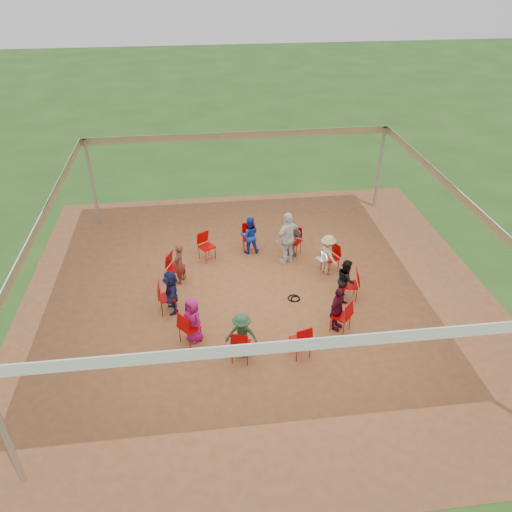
{
  "coord_description": "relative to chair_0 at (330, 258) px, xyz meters",
  "views": [
    {
      "loc": [
        -1.45,
        -11.02,
        8.39
      ],
      "look_at": [
        -0.03,
        0.3,
        1.16
      ],
      "focal_mm": 35.0,
      "sensor_mm": 36.0,
      "label": 1
    }
  ],
  "objects": [
    {
      "name": "chair_6",
      "position": [
        -4.16,
        -2.63,
        0.0
      ],
      "size": [
        0.61,
        0.61,
        0.9
      ],
      "primitive_type": null,
      "rotation": [
        0.0,
        0.0,
        -0.87
      ],
      "color": "#A30001",
      "rests_on": "ground"
    },
    {
      "name": "chair_4",
      "position": [
        -4.53,
        0.04,
        0.0
      ],
      "size": [
        0.58,
        0.57,
        0.9
      ],
      "primitive_type": null,
      "rotation": [
        0.0,
        0.0,
        -2.01
      ],
      "color": "#A30001",
      "rests_on": "ground"
    },
    {
      "name": "chair_10",
      "position": [
        0.19,
        -1.39,
        0.0
      ],
      "size": [
        0.5,
        0.48,
        0.9
      ],
      "primitive_type": null,
      "rotation": [
        0.0,
        0.0,
        1.42
      ],
      "color": "#A30001",
      "rests_on": "ground"
    },
    {
      "name": "person_seated_5",
      "position": [
        -4.07,
        -2.55,
        0.17
      ],
      "size": [
        0.65,
        0.68,
        1.23
      ],
      "primitive_type": "imported",
      "rotation": [
        0.0,
        0.0,
        -0.87
      ],
      "color": "#92125F",
      "rests_on": "ground"
    },
    {
      "name": "chair_5",
      "position": [
        -4.74,
        -1.35,
        0.0
      ],
      "size": [
        0.49,
        0.48,
        0.9
      ],
      "primitive_type": null,
      "rotation": [
        0.0,
        0.0,
        -1.44
      ],
      "color": "#A30001",
      "rests_on": "ground"
    },
    {
      "name": "person_seated_6",
      "position": [
        -2.96,
        -3.28,
        0.17
      ],
      "size": [
        0.88,
        0.61,
        1.23
      ],
      "primitive_type": "imported",
      "rotation": [
        0.0,
        0.0,
        -0.29
      ],
      "color": "#254A2C",
      "rests_on": "ground"
    },
    {
      "name": "chair_1",
      "position": [
        -0.91,
        1.07,
        0.0
      ],
      "size": [
        0.59,
        0.6,
        0.9
      ],
      "primitive_type": null,
      "rotation": [
        0.0,
        0.0,
        2.56
      ],
      "color": "#A30001",
      "rests_on": "ground"
    },
    {
      "name": "chair_2",
      "position": [
        -2.25,
        1.47,
        0.0
      ],
      "size": [
        0.42,
        0.44,
        0.9
      ],
      "primitive_type": null,
      "rotation": [
        0.0,
        0.0,
        3.13
      ],
      "color": "#A30001",
      "rests_on": "ground"
    },
    {
      "name": "person_seated_0",
      "position": [
        -0.11,
        -0.05,
        0.17
      ],
      "size": [
        0.69,
        0.89,
        1.23
      ],
      "primitive_type": "imported",
      "rotation": [
        0.0,
        0.0,
        1.99
      ],
      "color": "tan",
      "rests_on": "ground"
    },
    {
      "name": "person_seated_2",
      "position": [
        -2.25,
        1.35,
        0.17
      ],
      "size": [
        0.6,
        0.35,
        1.23
      ],
      "primitive_type": "imported",
      "rotation": [
        0.0,
        0.0,
        3.13
      ],
      "color": "#10319E",
      "rests_on": "ground"
    },
    {
      "name": "tent",
      "position": [
        -2.27,
        -1.01,
        1.92
      ],
      "size": [
        10.33,
        10.33,
        3.0
      ],
      "color": "#B2B2B7",
      "rests_on": "ground"
    },
    {
      "name": "standing_person",
      "position": [
        -1.17,
        0.64,
        0.4
      ],
      "size": [
        1.1,
        0.97,
        1.69
      ],
      "primitive_type": "imported",
      "rotation": [
        0.0,
        0.0,
        3.72
      ],
      "color": "silver",
      "rests_on": "ground"
    },
    {
      "name": "chair_0",
      "position": [
        0.0,
        0.0,
        0.0
      ],
      "size": [
        0.57,
        0.56,
        0.9
      ],
      "primitive_type": null,
      "rotation": [
        0.0,
        0.0,
        1.99
      ],
      "color": "#A30001",
      "rests_on": "ground"
    },
    {
      "name": "chair_3",
      "position": [
        -3.6,
        1.09,
        0.0
      ],
      "size": [
        0.59,
        0.6,
        0.9
      ],
      "primitive_type": null,
      "rotation": [
        0.0,
        0.0,
        -2.58
      ],
      "color": "#A30001",
      "rests_on": "ground"
    },
    {
      "name": "chair_7",
      "position": [
        -2.99,
        -3.4,
        0.0
      ],
      "size": [
        0.53,
        0.54,
        0.9
      ],
      "primitive_type": null,
      "rotation": [
        0.0,
        0.0,
        -0.29
      ],
      "color": "#A30001",
      "rests_on": "ground"
    },
    {
      "name": "chair_8",
      "position": [
        -1.59,
        -3.41,
        0.0
      ],
      "size": [
        0.52,
        0.54,
        0.9
      ],
      "primitive_type": null,
      "rotation": [
        0.0,
        0.0,
        0.28
      ],
      "color": "#A30001",
      "rests_on": "ground"
    },
    {
      "name": "chair_9",
      "position": [
        -0.4,
        -2.66,
        0.0
      ],
      "size": [
        0.61,
        0.61,
        0.9
      ],
      "primitive_type": null,
      "rotation": [
        0.0,
        0.0,
        0.85
      ],
      "color": "#A30001",
      "rests_on": "ground"
    },
    {
      "name": "person_seated_3",
      "position": [
        -4.42,
        -0.01,
        0.17
      ],
      "size": [
        0.46,
        0.53,
        1.23
      ],
      "primitive_type": "imported",
      "rotation": [
        0.0,
        0.0,
        -2.01
      ],
      "color": "#522A20",
      "rests_on": "ground"
    },
    {
      "name": "dirt_patch",
      "position": [
        -2.27,
        -1.01,
        -0.44
      ],
      "size": [
        13.0,
        13.0,
        0.0
      ],
      "primitive_type": "plane",
      "color": "brown",
      "rests_on": "ground"
    },
    {
      "name": "person_seated_4",
      "position": [
        -4.62,
        -1.33,
        0.17
      ],
      "size": [
        0.58,
        1.19,
        1.23
      ],
      "primitive_type": "imported",
      "rotation": [
        0.0,
        0.0,
        -1.44
      ],
      "color": "#171941",
      "rests_on": "ground"
    },
    {
      "name": "laptop",
      "position": [
        -0.26,
        -0.12,
        0.14
      ],
      "size": [
        0.35,
        0.38,
        0.21
      ],
      "rotation": [
        0.0,
        0.0,
        1.99
      ],
      "color": "#B7B7BC",
      "rests_on": "ground"
    },
    {
      "name": "cable_coil",
      "position": [
        -1.3,
        -1.25,
        -0.43
      ],
      "size": [
        0.38,
        0.38,
        0.03
      ],
      "rotation": [
        0.0,
        0.0,
        -0.14
      ],
      "color": "black",
      "rests_on": "ground"
    },
    {
      "name": "person_seated_7",
      "position": [
        -0.49,
        -2.58,
        0.17
      ],
      "size": [
        0.76,
        0.79,
        1.23
      ],
      "primitive_type": "imported",
      "rotation": [
        0.0,
        0.0,
        0.85
      ],
      "color": "#460C1F",
      "rests_on": "ground"
    },
    {
      "name": "ground",
      "position": [
        -2.27,
        -1.01,
        -0.45
      ],
      "size": [
        80.0,
        80.0,
        0.0
      ],
      "primitive_type": "plane",
      "color": "#264E18",
      "rests_on": "ground"
    },
    {
      "name": "person_seated_8",
      "position": [
        0.07,
        -1.37,
        0.17
      ],
      "size": [
        0.43,
        0.64,
        1.23
      ],
      "primitive_type": "imported",
      "rotation": [
        0.0,
        0.0,
        1.42
      ],
      "color": "black",
      "rests_on": "ground"
    },
    {
      "name": "person_seated_1",
      "position": [
        -0.97,
        0.97,
        0.17
      ],
      "size": [
        0.81,
        0.71,
        1.23
      ],
      "primitive_type": "imported",
      "rotation": [
        0.0,
        0.0,
        2.56
      ],
      "color": "slate",
      "rests_on": "ground"
    }
  ]
}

